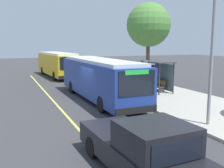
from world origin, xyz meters
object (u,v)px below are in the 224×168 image
object	(u,v)px
transit_bus_main	(99,78)
waiting_bench	(158,85)
pedestrian_commuter	(145,82)
pickup_truck	(142,149)
route_sign_post	(145,74)
transit_bus_second	(57,64)

from	to	relation	value
transit_bus_main	waiting_bench	bearing A→B (deg)	96.23
pedestrian_commuter	pickup_truck	bearing A→B (deg)	-30.34
transit_bus_main	route_sign_post	size ratio (longest dim) A/B	3.98
pickup_truck	waiting_bench	bearing A→B (deg)	145.15
transit_bus_second	pickup_truck	size ratio (longest dim) A/B	1.91
transit_bus_main	pedestrian_commuter	bearing A→B (deg)	85.10
pickup_truck	waiting_bench	size ratio (longest dim) A/B	3.43
pickup_truck	pedestrian_commuter	size ratio (longest dim) A/B	3.25
pedestrian_commuter	transit_bus_main	bearing A→B (deg)	-94.90
route_sign_post	waiting_bench	bearing A→B (deg)	132.81
route_sign_post	pedestrian_commuter	xyz separation A→B (m)	(-1.54, 0.84, -0.84)
route_sign_post	pickup_truck	bearing A→B (deg)	-30.64
transit_bus_main	pickup_truck	world-z (taller)	transit_bus_main
transit_bus_main	route_sign_post	distance (m)	3.31
pickup_truck	route_sign_post	distance (m)	10.47
pickup_truck	waiting_bench	distance (m)	13.87
transit_bus_main	transit_bus_second	distance (m)	14.54
transit_bus_second	transit_bus_main	bearing A→B (deg)	0.80
route_sign_post	pedestrian_commuter	size ratio (longest dim) A/B	1.66
transit_bus_second	pedestrian_commuter	bearing A→B (deg)	14.25
pickup_truck	route_sign_post	world-z (taller)	route_sign_post
transit_bus_main	route_sign_post	xyz separation A→B (m)	(1.85, 2.73, 0.34)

